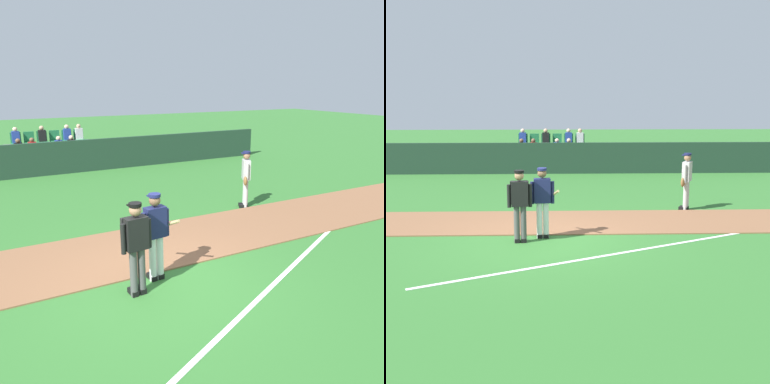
{
  "view_description": "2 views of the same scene",
  "coord_description": "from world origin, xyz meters",
  "views": [
    {
      "loc": [
        -2.7,
        -6.25,
        3.74
      ],
      "look_at": [
        1.57,
        1.67,
        1.23
      ],
      "focal_mm": 36.56,
      "sensor_mm": 36.0,
      "label": 1
    },
    {
      "loc": [
        0.47,
        -12.08,
        3.52
      ],
      "look_at": [
        0.91,
        1.28,
        0.96
      ],
      "focal_mm": 47.91,
      "sensor_mm": 36.0,
      "label": 2
    }
  ],
  "objects": [
    {
      "name": "batter_navy_jersey",
      "position": [
        0.01,
        0.23,
        0.97
      ],
      "size": [
        0.72,
        0.76,
        1.76
      ],
      "color": "white",
      "rests_on": "ground"
    },
    {
      "name": "runner_grey_jersey",
      "position": [
        4.3,
        3.24,
        0.96
      ],
      "size": [
        0.46,
        0.6,
        1.76
      ],
      "color": "#B2B2B2",
      "rests_on": "ground"
    },
    {
      "name": "dugout_fence",
      "position": [
        0.0,
        10.75,
        0.7
      ],
      "size": [
        20.0,
        0.16,
        1.39
      ],
      "primitive_type": "cube",
      "color": "#1E3828",
      "rests_on": "ground"
    },
    {
      "name": "umpire_home_plate",
      "position": [
        -0.53,
        -0.13,
        1.0
      ],
      "size": [
        0.59,
        0.33,
        1.76
      ],
      "color": "#4C4C4C",
      "rests_on": "ground"
    },
    {
      "name": "ground_plane",
      "position": [
        0.0,
        0.0,
        0.0
      ],
      "size": [
        80.0,
        80.0,
        0.0
      ],
      "primitive_type": "plane",
      "color": "#33702D"
    },
    {
      "name": "infield_dirt_path",
      "position": [
        0.0,
        1.78,
        0.01
      ],
      "size": [
        28.0,
        2.65,
        0.03
      ],
      "primitive_type": "cube",
      "color": "brown",
      "rests_on": "ground"
    },
    {
      "name": "foul_line_chalk",
      "position": [
        3.0,
        -0.5,
        0.01
      ],
      "size": [
        10.81,
        5.38,
        0.01
      ],
      "primitive_type": "cube",
      "rotation": [
        0.0,
        0.0,
        0.46
      ],
      "color": "white",
      "rests_on": "ground"
    },
    {
      "name": "stadium_bleachers",
      "position": [
        -0.0,
        12.19,
        0.53
      ],
      "size": [
        3.9,
        2.1,
        1.9
      ],
      "color": "slate",
      "rests_on": "ground"
    }
  ]
}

